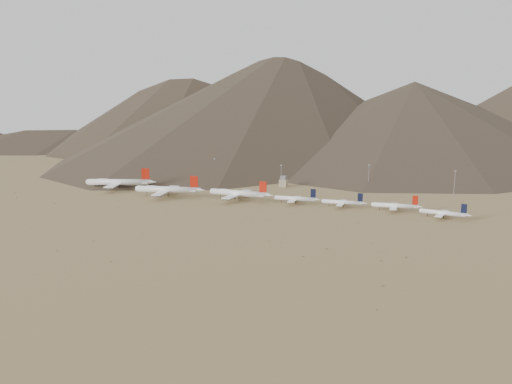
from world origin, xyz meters
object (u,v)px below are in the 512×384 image
at_px(widebody_centre, 167,189).
at_px(control_tower, 284,182).
at_px(narrowbody_b, 343,202).
at_px(widebody_east, 239,193).
at_px(narrowbody_a, 296,199).
at_px(widebody_west, 119,182).

xyz_separation_m(widebody_centre, control_tower, (86.03, 99.03, -2.04)).
height_order(narrowbody_b, control_tower, narrowbody_b).
xyz_separation_m(widebody_east, narrowbody_b, (98.57, 5.69, -2.42)).
xyz_separation_m(widebody_east, narrowbody_a, (55.27, 4.86, -2.07)).
xyz_separation_m(narrowbody_a, narrowbody_b, (43.30, 0.83, -0.35)).
distance_m(widebody_centre, control_tower, 131.20).
distance_m(narrowbody_a, control_tower, 93.26).
distance_m(widebody_centre, widebody_east, 72.31).
bearing_deg(widebody_centre, narrowbody_a, -5.24).
relative_size(widebody_west, narrowbody_a, 1.68).
height_order(widebody_centre, control_tower, widebody_centre).
bearing_deg(widebody_west, narrowbody_a, -20.08).
height_order(narrowbody_a, control_tower, narrowbody_a).
bearing_deg(widebody_centre, narrowbody_b, -6.69).
bearing_deg(control_tower, widebody_west, -152.55).
xyz_separation_m(widebody_centre, widebody_east, (71.57, 10.31, -0.61)).
relative_size(widebody_east, narrowbody_b, 1.63).
height_order(widebody_west, control_tower, widebody_west).
bearing_deg(narrowbody_b, control_tower, 131.56).
relative_size(widebody_east, narrowbody_a, 1.51).
height_order(widebody_east, control_tower, widebody_east).
bearing_deg(control_tower, narrowbody_a, -64.05).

